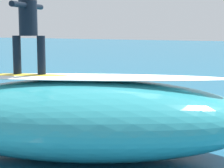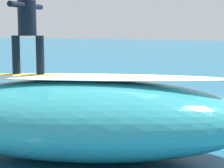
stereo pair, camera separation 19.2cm
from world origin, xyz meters
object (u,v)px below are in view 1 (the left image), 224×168
(surfboard_riding, at_px, (30,76))
(surfer_paddling, at_px, (169,117))
(surfboard_paddling, at_px, (173,122))
(surfer_riding, at_px, (28,24))

(surfboard_riding, bearing_deg, surfer_paddling, -130.11)
(surfboard_paddling, xyz_separation_m, surfer_paddling, (0.09, 0.08, 0.16))
(surfboard_riding, height_order, surfer_riding, surfer_riding)
(surfer_paddling, bearing_deg, surfer_riding, -156.28)
(surfboard_riding, distance_m, surfer_riding, 1.03)
(surfboard_riding, relative_size, surfer_riding, 1.30)
(surfboard_riding, bearing_deg, surfboard_paddling, -130.73)
(surfboard_riding, relative_size, surfer_paddling, 1.73)
(surfboard_riding, height_order, surfboard_paddling, surfboard_riding)
(surfboard_paddling, relative_size, surfer_paddling, 1.77)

